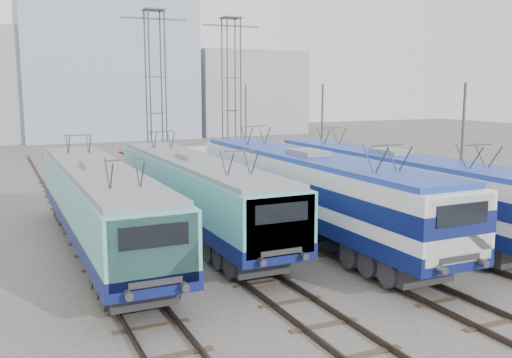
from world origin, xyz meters
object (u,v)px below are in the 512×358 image
object	(u,v)px
locomotive_center_left	(196,189)
mast_front	(461,161)
locomotive_center_right	(310,187)
catenary_tower_east	(231,89)
locomotive_far_left	(100,201)
locomotive_far_right	(392,182)
mast_rear	(246,127)
mast_mid	(322,139)
catenary_tower_west	(156,89)

from	to	relation	value
locomotive_center_left	mast_front	size ratio (longest dim) A/B	2.49
locomotive_center_right	catenary_tower_east	world-z (taller)	catenary_tower_east
locomotive_far_left	locomotive_far_right	bearing A→B (deg)	-6.78
locomotive_center_left	mast_rear	xyz separation A→B (m)	(10.85, 18.82, 1.32)
locomotive_far_right	mast_rear	world-z (taller)	mast_rear
catenary_tower_east	mast_rear	distance (m)	4.28
locomotive_far_right	mast_front	xyz separation A→B (m)	(1.85, -2.45, 1.22)
catenary_tower_east	mast_front	size ratio (longest dim) A/B	1.71
locomotive_far_right	mast_mid	distance (m)	9.80
mast_front	mast_rear	xyz separation A→B (m)	(0.00, 24.00, 0.00)
locomotive_center_right	locomotive_center_left	bearing A→B (deg)	150.17
locomotive_center_left	mast_mid	distance (m)	12.88
catenary_tower_east	mast_mid	distance (m)	10.69
mast_front	mast_rear	bearing A→B (deg)	90.00
mast_rear	locomotive_center_right	bearing A→B (deg)	-106.53
locomotive_far_left	mast_front	size ratio (longest dim) A/B	2.51
catenary_tower_east	locomotive_center_right	bearing A→B (deg)	-102.36
locomotive_center_right	mast_mid	bearing A→B (deg)	55.96
locomotive_center_left	locomotive_far_left	bearing A→B (deg)	-166.01
locomotive_center_left	catenary_tower_west	xyz separation A→B (m)	(2.25, 14.82, 4.46)
mast_rear	mast_front	bearing A→B (deg)	-90.00
locomotive_center_right	catenary_tower_west	xyz separation A→B (m)	(-2.25, 17.40, 4.27)
locomotive_far_right	catenary_tower_east	size ratio (longest dim) A/B	1.49
locomotive_far_right	catenary_tower_east	xyz separation A→B (m)	(-0.25, 19.55, 4.36)
locomotive_far_right	mast_front	size ratio (longest dim) A/B	2.56
locomotive_center_left	catenary_tower_west	distance (m)	15.64
locomotive_far_left	mast_rear	world-z (taller)	mast_rear
locomotive_center_left	locomotive_center_right	size ratio (longest dim) A/B	0.93
catenary_tower_east	mast_mid	size ratio (longest dim) A/B	1.71
catenary_tower_east	locomotive_far_left	bearing A→B (deg)	-126.45
mast_rear	catenary_tower_east	bearing A→B (deg)	-136.40
mast_rear	mast_mid	bearing A→B (deg)	-90.00
mast_mid	mast_rear	bearing A→B (deg)	90.00
locomotive_far_left	catenary_tower_west	xyz separation A→B (m)	(6.75, 15.94, 4.45)
locomotive_center_right	catenary_tower_east	xyz separation A→B (m)	(4.25, 19.40, 4.27)
locomotive_far_right	catenary_tower_west	xyz separation A→B (m)	(-6.75, 17.55, 4.36)
locomotive_far_left	catenary_tower_east	bearing A→B (deg)	53.55
catenary_tower_west	catenary_tower_east	distance (m)	6.80
catenary_tower_east	mast_mid	world-z (taller)	catenary_tower_east
mast_mid	locomotive_far_right	bearing A→B (deg)	-100.97
catenary_tower_west	mast_mid	distance (m)	12.16
locomotive_center_left	catenary_tower_east	size ratio (longest dim) A/B	1.45
locomotive_center_right	catenary_tower_east	size ratio (longest dim) A/B	1.56
locomotive_far_left	locomotive_far_right	xyz separation A→B (m)	(13.50, -1.60, 0.09)
locomotive_far_left	locomotive_far_right	size ratio (longest dim) A/B	0.98
locomotive_far_left	locomotive_center_right	distance (m)	9.12
locomotive_far_right	mast_mid	world-z (taller)	mast_mid
mast_mid	mast_rear	size ratio (longest dim) A/B	1.00
locomotive_far_left	mast_mid	distance (m)	17.33
mast_front	locomotive_center_right	bearing A→B (deg)	157.74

